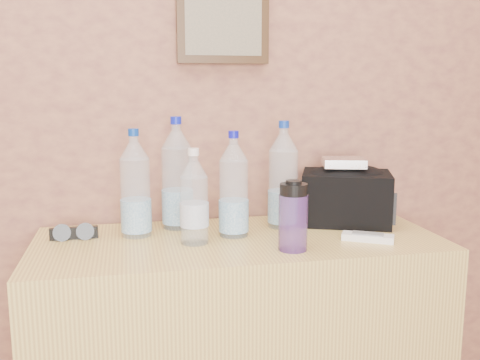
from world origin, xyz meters
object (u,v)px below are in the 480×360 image
object	(u,v)px
pet_large_c	(283,181)
nalgene_bottle	(293,216)
sunglasses	(74,233)
ac_remote	(368,237)
pet_small	(194,202)
toiletry_bag	(346,194)
pet_large_b	(177,179)
pet_large_d	(234,190)
pet_large_a	(135,189)
dresser	(239,354)
foil_packet	(344,162)

from	to	relation	value
pet_large_c	nalgene_bottle	xyz separation A→B (m)	(-0.04, -0.25, -0.05)
sunglasses	ac_remote	distance (m)	0.87
pet_large_c	pet_small	size ratio (longest dim) A/B	1.24
ac_remote	toiletry_bag	world-z (taller)	toiletry_bag
pet_large_b	ac_remote	size ratio (longest dim) A/B	2.39
pet_large_c	pet_large_d	world-z (taller)	pet_large_c
pet_large_a	dresser	bearing A→B (deg)	-17.13
sunglasses	toiletry_bag	bearing A→B (deg)	-0.18
pet_large_d	toiletry_bag	size ratio (longest dim) A/B	1.13
pet_large_b	nalgene_bottle	distance (m)	0.43
toiletry_bag	dresser	bearing A→B (deg)	-143.35
pet_small	pet_large_c	bearing A→B (deg)	22.30
pet_large_c	toiletry_bag	xyz separation A→B (m)	(0.22, 0.00, -0.05)
pet_large_d	toiletry_bag	distance (m)	0.40
pet_large_b	foil_packet	world-z (taller)	pet_large_b
pet_large_b	sunglasses	world-z (taller)	pet_large_b
nalgene_bottle	toiletry_bag	world-z (taller)	nalgene_bottle
ac_remote	foil_packet	bearing A→B (deg)	120.30
pet_large_d	ac_remote	distance (m)	0.42
dresser	toiletry_bag	distance (m)	0.62
sunglasses	toiletry_bag	xyz separation A→B (m)	(0.87, 0.01, 0.08)
ac_remote	foil_packet	distance (m)	0.28
pet_large_b	pet_small	bearing A→B (deg)	-80.69
toiletry_bag	foil_packet	distance (m)	0.11
nalgene_bottle	pet_small	bearing A→B (deg)	154.54
pet_large_b	sunglasses	bearing A→B (deg)	-167.44
pet_large_c	nalgene_bottle	world-z (taller)	pet_large_c
dresser	nalgene_bottle	distance (m)	0.51
nalgene_bottle	foil_packet	bearing A→B (deg)	43.56
pet_large_b	toiletry_bag	distance (m)	0.56
nalgene_bottle	ac_remote	world-z (taller)	nalgene_bottle
sunglasses	pet_small	bearing A→B (deg)	-19.40
pet_small	sunglasses	xyz separation A→B (m)	(-0.35, 0.12, -0.10)
pet_large_b	pet_large_c	xyz separation A→B (m)	(0.33, -0.06, -0.01)
toiletry_bag	foil_packet	xyz separation A→B (m)	(-0.02, -0.02, 0.11)
pet_large_d	toiletry_bag	xyz separation A→B (m)	(0.39, 0.07, -0.04)
ac_remote	nalgene_bottle	bearing A→B (deg)	-141.20
pet_large_c	sunglasses	bearing A→B (deg)	-179.26
sunglasses	ac_remote	xyz separation A→B (m)	(0.85, -0.20, -0.01)
pet_small	toiletry_bag	size ratio (longest dim) A/B	0.98
nalgene_bottle	toiletry_bag	bearing A→B (deg)	43.64
sunglasses	ac_remote	bearing A→B (deg)	-14.26
dresser	pet_large_d	distance (m)	0.52
toiletry_bag	foil_packet	world-z (taller)	foil_packet
pet_small	sunglasses	world-z (taller)	pet_small
ac_remote	toiletry_bag	xyz separation A→B (m)	(0.02, 0.21, 0.09)
sunglasses	pet_large_d	bearing A→B (deg)	-8.40
ac_remote	pet_small	bearing A→B (deg)	-159.66
dresser	pet_large_a	distance (m)	0.61
pet_large_d	foil_packet	xyz separation A→B (m)	(0.37, 0.05, 0.07)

